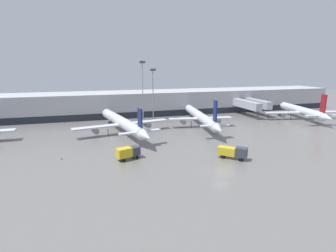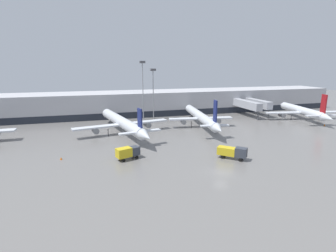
# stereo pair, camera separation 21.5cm
# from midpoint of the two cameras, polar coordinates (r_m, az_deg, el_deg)

# --- Properties ---
(ground_plane) EXTENTS (320.00, 320.00, 0.00)m
(ground_plane) POSITION_cam_midpoint_polar(r_m,az_deg,el_deg) (49.87, 11.57, -9.78)
(ground_plane) COLOR slate
(terminal_building) EXTENTS (160.00, 31.97, 9.00)m
(terminal_building) POSITION_cam_midpoint_polar(r_m,az_deg,el_deg) (105.75, -3.75, 5.11)
(terminal_building) COLOR #B2B2B7
(terminal_building) RESTS_ON ground_plane
(parked_jet_0) EXTENTS (27.41, 31.65, 10.15)m
(parked_jet_0) POSITION_cam_midpoint_polar(r_m,az_deg,el_deg) (106.21, 27.34, 2.90)
(parked_jet_0) COLOR silver
(parked_jet_0) RESTS_ON ground_plane
(parked_jet_1) EXTENTS (27.44, 38.81, 9.24)m
(parked_jet_1) POSITION_cam_midpoint_polar(r_m,az_deg,el_deg) (75.72, -9.85, 0.75)
(parked_jet_1) COLOR silver
(parked_jet_1) RESTS_ON ground_plane
(parked_jet_3) EXTENTS (20.26, 38.76, 10.33)m
(parked_jet_3) POSITION_cam_midpoint_polar(r_m,az_deg,el_deg) (83.22, 7.22, 2.00)
(parked_jet_3) COLOR silver
(parked_jet_3) RESTS_ON ground_plane
(service_truck_0) EXTENTS (5.23, 3.43, 2.58)m
(service_truck_0) POSITION_cam_midpoint_polar(r_m,az_deg,el_deg) (55.21, -8.66, -5.62)
(service_truck_0) COLOR gold
(service_truck_0) RESTS_ON ground_plane
(service_truck_1) EXTENTS (5.61, 5.49, 2.63)m
(service_truck_1) POSITION_cam_midpoint_polar(r_m,az_deg,el_deg) (56.52, 13.95, -5.46)
(service_truck_1) COLOR gold
(service_truck_1) RESTS_ON ground_plane
(traffic_cone_2) EXTENTS (0.45, 0.45, 0.65)m
(traffic_cone_2) POSITION_cam_midpoint_polar(r_m,az_deg,el_deg) (98.57, 30.97, 0.20)
(traffic_cone_2) COLOR orange
(traffic_cone_2) RESTS_ON ground_plane
(traffic_cone_3) EXTENTS (0.47, 0.47, 0.58)m
(traffic_cone_3) POSITION_cam_midpoint_polar(r_m,az_deg,el_deg) (59.05, -22.16, -6.54)
(traffic_cone_3) COLOR orange
(traffic_cone_3) RESTS_ON ground_plane
(apron_light_mast_0) EXTENTS (1.80, 1.80, 18.00)m
(apron_light_mast_0) POSITION_cam_midpoint_polar(r_m,az_deg,el_deg) (94.19, -3.21, 10.09)
(apron_light_mast_0) COLOR gray
(apron_light_mast_0) RESTS_ON ground_plane
(apron_light_mast_1) EXTENTS (1.80, 1.80, 20.58)m
(apron_light_mast_1) POSITION_cam_midpoint_polar(r_m,az_deg,el_deg) (92.65, -5.50, 11.09)
(apron_light_mast_1) COLOR gray
(apron_light_mast_1) RESTS_ON ground_plane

